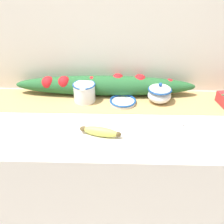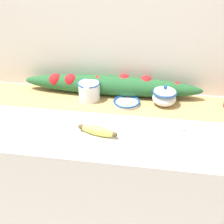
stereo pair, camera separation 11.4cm
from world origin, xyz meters
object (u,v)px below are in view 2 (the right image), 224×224
object	(u,v)px
spoon	(177,129)
sugar_bowl	(164,96)
small_dish	(127,102)
banana	(97,131)
cream_pitcher	(89,90)

from	to	relation	value
spoon	sugar_bowl	bearing A→B (deg)	108.10
spoon	small_dish	bearing A→B (deg)	145.54
sugar_bowl	banana	xyz separation A→B (m)	(-0.29, -0.30, -0.03)
cream_pitcher	small_dish	xyz separation A→B (m)	(0.20, -0.02, -0.04)
small_dish	banana	xyz separation A→B (m)	(-0.10, -0.28, 0.01)
small_dish	cream_pitcher	bearing A→B (deg)	173.46
sugar_bowl	spoon	distance (m)	0.22
banana	spoon	world-z (taller)	banana
banana	spoon	size ratio (longest dim) A/B	0.96
cream_pitcher	sugar_bowl	xyz separation A→B (m)	(0.39, -0.00, -0.01)
sugar_bowl	small_dish	distance (m)	0.19
cream_pitcher	small_dish	distance (m)	0.21
small_dish	banana	distance (m)	0.30
cream_pitcher	banana	world-z (taller)	cream_pitcher
small_dish	banana	size ratio (longest dim) A/B	0.75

